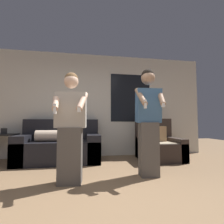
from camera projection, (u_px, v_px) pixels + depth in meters
ground_plane at (86, 205)px, 1.82m from camera, size 14.00×14.00×0.00m
wall_back at (85, 104)px, 4.61m from camera, size 6.57×0.07×2.70m
couch at (60, 147)px, 3.93m from camera, size 1.75×1.00×0.95m
armchair at (159, 146)px, 4.13m from camera, size 0.91×0.93×0.97m
side_table at (4, 138)px, 3.98m from camera, size 0.55×0.44×0.76m
person_left at (71, 127)px, 2.51m from camera, size 0.50×0.49×1.60m
person_right at (148, 120)px, 2.87m from camera, size 0.46×0.49×1.76m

